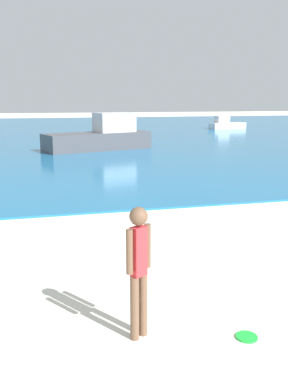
# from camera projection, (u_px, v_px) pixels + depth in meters

# --- Properties ---
(water) EXTENTS (160.00, 60.00, 0.06)m
(water) POSITION_uv_depth(u_px,v_px,m) (61.00, 131.00, 39.85)
(water) COLOR #1E6B9E
(water) RESTS_ON ground
(person_standing) EXTENTS (0.35, 0.24, 1.71)m
(person_standing) POSITION_uv_depth(u_px,v_px,m) (139.00, 265.00, 5.23)
(person_standing) COLOR brown
(person_standing) RESTS_ON ground
(frisbee) EXTENTS (0.28, 0.28, 0.03)m
(frisbee) POSITION_uv_depth(u_px,v_px,m) (247.00, 337.00, 5.40)
(frisbee) COLOR green
(frisbee) RESTS_ON ground
(boat_near) EXTENTS (6.59, 3.87, 2.13)m
(boat_near) POSITION_uv_depth(u_px,v_px,m) (101.00, 137.00, 25.05)
(boat_near) COLOR #4C4C51
(boat_near) RESTS_ON water
(boat_far) EXTENTS (3.92, 1.84, 1.28)m
(boat_far) POSITION_uv_depth(u_px,v_px,m) (226.00, 124.00, 42.84)
(boat_far) COLOR white
(boat_far) RESTS_ON water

